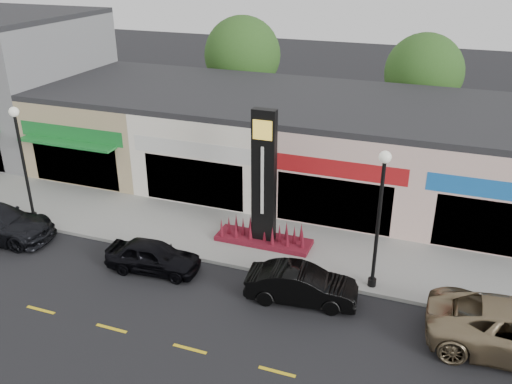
{
  "coord_description": "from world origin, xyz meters",
  "views": [
    {
      "loc": [
        9.87,
        -15.34,
        12.0
      ],
      "look_at": [
        2.72,
        4.0,
        2.6
      ],
      "focal_mm": 38.0,
      "sensor_mm": 36.0,
      "label": 1
    }
  ],
  "objects_px": {
    "pylon_sign": "(264,198)",
    "car_black_conv": "(302,285)",
    "lamp_west_near": "(22,153)",
    "car_black_sedan": "(153,256)",
    "lamp_east_near": "(380,207)"
  },
  "relations": [
    {
      "from": "pylon_sign",
      "to": "car_black_conv",
      "type": "height_order",
      "value": "pylon_sign"
    },
    {
      "from": "lamp_east_near",
      "to": "car_black_sedan",
      "type": "bearing_deg",
      "value": -168.34
    },
    {
      "from": "lamp_east_near",
      "to": "car_black_conv",
      "type": "relative_size",
      "value": 1.34
    },
    {
      "from": "car_black_sedan",
      "to": "lamp_west_near",
      "type": "bearing_deg",
      "value": 72.14
    },
    {
      "from": "lamp_west_near",
      "to": "pylon_sign",
      "type": "xyz_separation_m",
      "value": [
        11.0,
        1.7,
        -1.2
      ]
    },
    {
      "from": "lamp_east_near",
      "to": "car_black_sedan",
      "type": "height_order",
      "value": "lamp_east_near"
    },
    {
      "from": "lamp_west_near",
      "to": "car_black_sedan",
      "type": "height_order",
      "value": "lamp_west_near"
    },
    {
      "from": "lamp_west_near",
      "to": "lamp_east_near",
      "type": "distance_m",
      "value": 16.0
    },
    {
      "from": "lamp_west_near",
      "to": "pylon_sign",
      "type": "height_order",
      "value": "pylon_sign"
    },
    {
      "from": "lamp_west_near",
      "to": "car_black_conv",
      "type": "relative_size",
      "value": 1.34
    },
    {
      "from": "car_black_sedan",
      "to": "car_black_conv",
      "type": "height_order",
      "value": "car_black_conv"
    },
    {
      "from": "pylon_sign",
      "to": "lamp_west_near",
      "type": "bearing_deg",
      "value": -171.23
    },
    {
      "from": "lamp_west_near",
      "to": "car_black_conv",
      "type": "distance_m",
      "value": 14.05
    },
    {
      "from": "lamp_west_near",
      "to": "car_black_conv",
      "type": "bearing_deg",
      "value": -6.91
    },
    {
      "from": "lamp_west_near",
      "to": "car_black_conv",
      "type": "xyz_separation_m",
      "value": [
        13.67,
        -1.66,
        -2.8
      ]
    }
  ]
}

